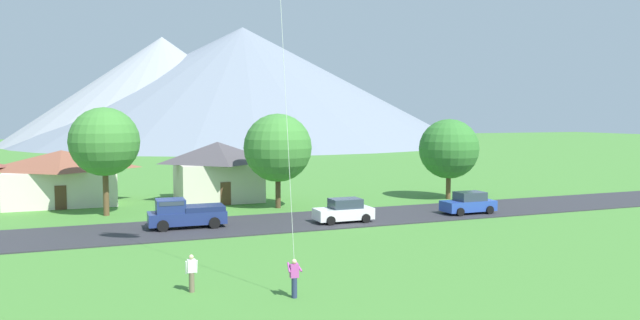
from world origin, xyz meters
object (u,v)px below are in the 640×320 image
object	(u,v)px
house_right_center	(218,170)
watcher_person	(192,272)
tree_center	(105,142)
parked_car_white_mid_west	(344,211)
house_leftmost	(62,176)
pickup_truck_navy_west_side	(185,213)
tree_left_of_center	(449,149)
parked_car_blue_west_end	(469,203)
tree_near_left	(278,148)

from	to	relation	value
house_right_center	watcher_person	distance (m)	28.56
tree_center	parked_car_white_mid_west	world-z (taller)	tree_center
tree_center	watcher_person	xyz separation A→B (m)	(3.10, -22.40, -4.84)
house_leftmost	pickup_truck_navy_west_side	bearing A→B (deg)	-61.17
tree_left_of_center	watcher_person	bearing A→B (deg)	-142.18
pickup_truck_navy_west_side	tree_center	bearing A→B (deg)	123.31
parked_car_blue_west_end	parked_car_white_mid_west	xyz separation A→B (m)	(-10.61, 0.07, 0.00)
tree_left_of_center	house_right_center	bearing A→B (deg)	160.83
tree_near_left	parked_car_blue_west_end	world-z (taller)	tree_near_left
parked_car_white_mid_west	watcher_person	size ratio (longest dim) A/B	2.51
tree_near_left	parked_car_white_mid_west	distance (m)	9.58
house_leftmost	parked_car_blue_west_end	distance (m)	34.61
pickup_truck_navy_west_side	watcher_person	xyz separation A→B (m)	(-1.84, -14.90, -0.18)
watcher_person	tree_center	bearing A→B (deg)	97.87
tree_left_of_center	watcher_person	distance (m)	34.03
house_right_center	parked_car_white_mid_west	distance (m)	16.10
house_leftmost	pickup_truck_navy_west_side	world-z (taller)	house_leftmost
tree_center	house_leftmost	bearing A→B (deg)	114.06
house_leftmost	tree_left_of_center	xyz separation A→B (m)	(33.25, -9.36, 2.21)
parked_car_blue_west_end	parked_car_white_mid_west	size ratio (longest dim) A/B	1.00
house_right_center	parked_car_blue_west_end	world-z (taller)	house_right_center
parked_car_blue_west_end	pickup_truck_navy_west_side	world-z (taller)	pickup_truck_navy_west_side
house_right_center	tree_near_left	xyz separation A→B (m)	(3.77, -6.46, 2.28)
tree_center	watcher_person	distance (m)	23.13
tree_center	parked_car_white_mid_west	bearing A→B (deg)	-30.55
tree_left_of_center	watcher_person	xyz separation A→B (m)	(-26.72, -20.74, -3.77)
tree_near_left	tree_left_of_center	xyz separation A→B (m)	(16.30, -0.51, -0.39)
parked_car_blue_west_end	tree_center	bearing A→B (deg)	160.35
tree_left_of_center	parked_car_white_mid_west	bearing A→B (deg)	-150.78
house_leftmost	parked_car_white_mid_west	bearing A→B (deg)	-41.43
tree_center	parked_car_blue_west_end	size ratio (longest dim) A/B	1.99
pickup_truck_navy_west_side	house_leftmost	bearing A→B (deg)	118.83
tree_left_of_center	parked_car_blue_west_end	xyz separation A→B (m)	(-3.24, -7.82, -3.78)
pickup_truck_navy_west_side	tree_left_of_center	bearing A→B (deg)	13.21
house_leftmost	parked_car_white_mid_west	distance (m)	25.91
house_leftmost	watcher_person	size ratio (longest dim) A/B	5.73
pickup_truck_navy_west_side	watcher_person	size ratio (longest dim) A/B	3.13
watcher_person	tree_left_of_center	bearing A→B (deg)	37.82
parked_car_white_mid_west	pickup_truck_navy_west_side	bearing A→B (deg)	170.17
tree_center	pickup_truck_navy_west_side	distance (m)	10.12
tree_left_of_center	parked_car_white_mid_west	distance (m)	16.32
house_leftmost	tree_center	size ratio (longest dim) A/B	1.15
pickup_truck_navy_west_side	parked_car_white_mid_west	bearing A→B (deg)	-9.83
house_right_center	parked_car_white_mid_west	xyz separation A→B (m)	(6.22, -14.73, -1.90)
tree_left_of_center	pickup_truck_navy_west_side	xyz separation A→B (m)	(-24.88, -5.84, -3.59)
parked_car_white_mid_west	watcher_person	distance (m)	18.28
tree_left_of_center	parked_car_blue_west_end	world-z (taller)	tree_left_of_center
tree_near_left	tree_left_of_center	size ratio (longest dim) A/B	1.07
tree_left_of_center	tree_center	xyz separation A→B (m)	(-29.81, 1.67, 1.06)
pickup_truck_navy_west_side	house_right_center	bearing A→B (deg)	69.45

